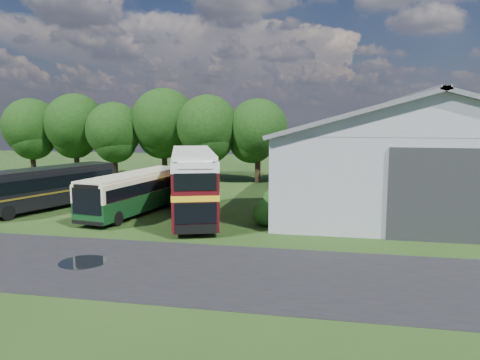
% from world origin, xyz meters
% --- Properties ---
extents(ground, '(120.00, 120.00, 0.00)m').
position_xyz_m(ground, '(0.00, 0.00, 0.00)').
color(ground, black).
rests_on(ground, ground).
extents(asphalt_road, '(60.00, 8.00, 0.02)m').
position_xyz_m(asphalt_road, '(3.00, -3.00, 0.00)').
color(asphalt_road, black).
rests_on(asphalt_road, ground).
extents(puddle, '(2.20, 2.20, 0.01)m').
position_xyz_m(puddle, '(-1.50, -3.00, 0.00)').
color(puddle, black).
rests_on(puddle, ground).
extents(storage_shed, '(18.80, 24.80, 8.15)m').
position_xyz_m(storage_shed, '(15.00, 15.98, 4.17)').
color(storage_shed, gray).
rests_on(storage_shed, ground).
extents(tree_far_left, '(6.12, 6.12, 8.64)m').
position_xyz_m(tree_far_left, '(-23.00, 24.00, 5.56)').
color(tree_far_left, black).
rests_on(tree_far_left, ground).
extents(tree_left_a, '(6.46, 6.46, 9.12)m').
position_xyz_m(tree_left_a, '(-18.00, 24.50, 5.87)').
color(tree_left_a, black).
rests_on(tree_left_a, ground).
extents(tree_left_b, '(5.78, 5.78, 8.16)m').
position_xyz_m(tree_left_b, '(-13.00, 23.50, 5.25)').
color(tree_left_b, black).
rests_on(tree_left_b, ground).
extents(tree_mid, '(6.80, 6.80, 9.60)m').
position_xyz_m(tree_mid, '(-8.00, 24.80, 6.18)').
color(tree_mid, black).
rests_on(tree_mid, ground).
extents(tree_right_a, '(6.26, 6.26, 8.83)m').
position_xyz_m(tree_right_a, '(-3.00, 23.80, 5.69)').
color(tree_right_a, black).
rests_on(tree_right_a, ground).
extents(tree_right_b, '(5.98, 5.98, 8.45)m').
position_xyz_m(tree_right_b, '(2.00, 24.60, 5.44)').
color(tree_right_b, black).
rests_on(tree_right_b, ground).
extents(shrub_front, '(1.70, 1.70, 1.70)m').
position_xyz_m(shrub_front, '(5.60, 6.00, 0.00)').
color(shrub_front, '#194714').
rests_on(shrub_front, ground).
extents(shrub_mid, '(1.60, 1.60, 1.60)m').
position_xyz_m(shrub_mid, '(5.60, 8.00, 0.00)').
color(shrub_mid, '#194714').
rests_on(shrub_mid, ground).
extents(shrub_back, '(1.80, 1.80, 1.80)m').
position_xyz_m(shrub_back, '(5.60, 10.00, 0.00)').
color(shrub_back, '#194714').
rests_on(shrub_back, ground).
extents(bus_green_single, '(3.95, 10.39, 2.80)m').
position_xyz_m(bus_green_single, '(-3.72, 7.73, 1.49)').
color(bus_green_single, black).
rests_on(bus_green_single, ground).
extents(bus_maroon_double, '(5.84, 10.68, 4.47)m').
position_xyz_m(bus_maroon_double, '(0.68, 6.81, 2.23)').
color(bus_maroon_double, black).
rests_on(bus_maroon_double, ground).
extents(bus_dark_single, '(5.94, 11.05, 2.99)m').
position_xyz_m(bus_dark_single, '(-10.63, 8.00, 1.59)').
color(bus_dark_single, black).
rests_on(bus_dark_single, ground).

